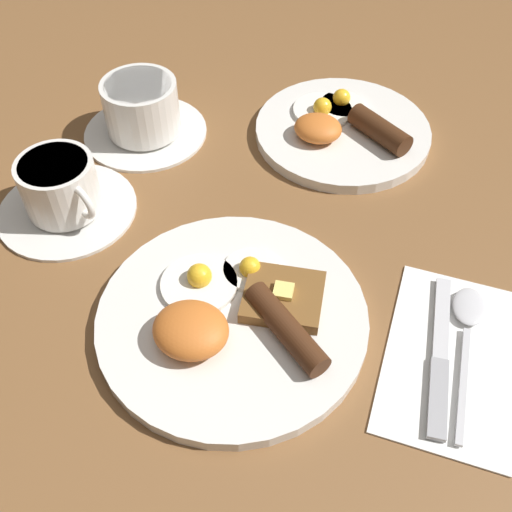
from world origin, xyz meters
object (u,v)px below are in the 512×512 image
(teacup_far, at_px, (142,112))
(spoon, at_px, (468,321))
(breakfast_plate_far, at_px, (342,129))
(teacup_near, at_px, (62,192))
(knife, at_px, (440,361))
(breakfast_plate_near, at_px, (232,316))

(teacup_far, bearing_deg, spoon, -22.11)
(breakfast_plate_far, distance_m, teacup_near, 0.38)
(knife, height_order, spoon, spoon)
(teacup_far, height_order, knife, teacup_far)
(teacup_near, xyz_separation_m, spoon, (0.48, -0.01, -0.02))
(breakfast_plate_near, distance_m, teacup_near, 0.26)
(spoon, bearing_deg, breakfast_plate_far, 33.90)
(breakfast_plate_far, relative_size, teacup_near, 1.43)
(knife, bearing_deg, spoon, -25.51)
(breakfast_plate_far, relative_size, teacup_far, 1.42)
(breakfast_plate_near, relative_size, knife, 1.49)
(breakfast_plate_near, bearing_deg, spoon, 18.13)
(teacup_far, xyz_separation_m, knife, (0.43, -0.24, -0.03))
(breakfast_plate_far, bearing_deg, knife, -61.43)
(breakfast_plate_near, xyz_separation_m, knife, (0.21, 0.02, -0.01))
(breakfast_plate_far, xyz_separation_m, teacup_near, (-0.28, -0.25, 0.02))
(breakfast_plate_near, height_order, teacup_far, teacup_far)
(teacup_near, bearing_deg, knife, -8.86)
(knife, distance_m, spoon, 0.06)
(breakfast_plate_near, xyz_separation_m, teacup_far, (-0.22, 0.26, 0.02))
(teacup_near, height_order, knife, teacup_near)
(breakfast_plate_far, xyz_separation_m, teacup_far, (-0.26, -0.08, 0.02))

